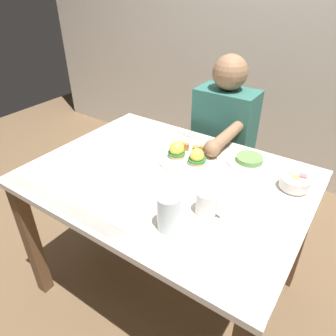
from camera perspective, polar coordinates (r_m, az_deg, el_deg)
The scene contains 10 objects.
ground_plane at distance 1.90m, azimuth -0.13°, elevation -20.29°, with size 6.00×6.00×0.00m, color brown.
back_wall at distance 2.54m, azimuth 21.54°, elevation 25.71°, with size 4.80×0.10×2.60m, color silver.
dining_table at distance 1.45m, azimuth -0.16°, elevation -4.85°, with size 1.20×0.90×0.74m.
eggs_benedict_plate at distance 1.48m, azimuth 3.45°, elevation 2.13°, with size 0.27×0.27×0.09m.
fruit_bowl at distance 1.38m, azimuth 22.04°, elevation -2.51°, with size 0.12×0.12×0.06m.
coffee_mug at distance 1.16m, azimuth 7.14°, elevation -6.20°, with size 0.11×0.08×0.09m.
fork at distance 1.49m, azimuth -10.56°, elevation 0.91°, with size 0.02×0.16×0.00m.
water_glass_near at distance 1.08m, azimuth 0.10°, elevation -8.53°, with size 0.08×0.08×0.14m.
side_plate at distance 1.51m, azimuth 14.52°, elevation 1.29°, with size 0.20×0.20×0.04m.
diner_person at distance 1.89m, azimuth 9.71°, elevation 4.94°, with size 0.34×0.54×1.14m.
Camera 1 is at (0.65, -0.95, 1.51)m, focal length 33.55 mm.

